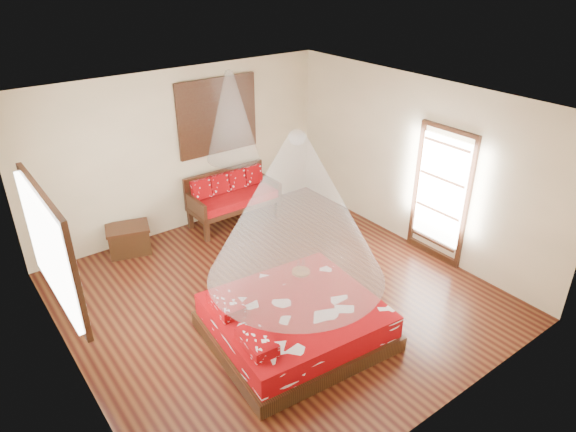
% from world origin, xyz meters
% --- Properties ---
extents(room, '(5.54, 5.54, 2.84)m').
position_xyz_m(room, '(0.00, 0.00, 1.40)').
color(room, black).
rests_on(room, ground).
extents(bed, '(2.24, 2.06, 0.64)m').
position_xyz_m(bed, '(-0.35, -0.87, 0.25)').
color(bed, black).
rests_on(bed, floor).
extents(daybed, '(1.62, 0.72, 0.94)m').
position_xyz_m(daybed, '(0.72, 2.37, 0.52)').
color(daybed, black).
rests_on(daybed, floor).
extents(storage_chest, '(0.80, 0.67, 0.47)m').
position_xyz_m(storage_chest, '(-1.23, 2.45, 0.24)').
color(storage_chest, black).
rests_on(storage_chest, floor).
extents(shutter_panel, '(1.52, 0.06, 1.32)m').
position_xyz_m(shutter_panel, '(0.72, 2.72, 1.90)').
color(shutter_panel, black).
rests_on(shutter_panel, wall_back).
extents(window_left, '(0.10, 1.74, 1.34)m').
position_xyz_m(window_left, '(-2.71, 0.20, 1.70)').
color(window_left, black).
rests_on(window_left, wall_left).
extents(glazed_door, '(0.08, 1.02, 2.16)m').
position_xyz_m(glazed_door, '(2.72, -0.60, 1.07)').
color(glazed_door, black).
rests_on(glazed_door, floor).
extents(wine_tray, '(0.25, 0.25, 0.20)m').
position_xyz_m(wine_tray, '(0.18, -0.33, 0.55)').
color(wine_tray, brown).
rests_on(wine_tray, bed).
extents(mosquito_net_main, '(2.14, 2.14, 1.80)m').
position_xyz_m(mosquito_net_main, '(-0.33, -0.87, 1.85)').
color(mosquito_net_main, white).
rests_on(mosquito_net_main, ceiling).
extents(mosquito_net_daybed, '(0.91, 0.91, 1.50)m').
position_xyz_m(mosquito_net_daybed, '(0.72, 2.25, 2.00)').
color(mosquito_net_daybed, white).
rests_on(mosquito_net_daybed, ceiling).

